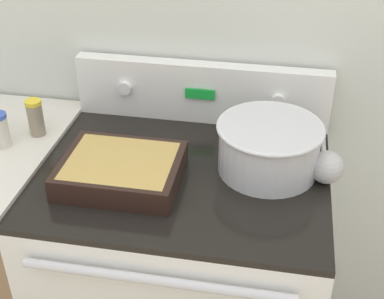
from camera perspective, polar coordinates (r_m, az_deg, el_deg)
kitchen_wall at (r=1.62m, az=1.49°, el=14.68°), size 8.00×0.05×2.50m
stove_range at (r=1.76m, az=-0.76°, el=-14.59°), size 0.78×0.66×0.92m
control_panel at (r=1.65m, az=1.04°, el=6.13°), size 0.78×0.07×0.19m
mixing_bowl at (r=1.43m, az=8.21°, el=0.48°), size 0.28×0.28×0.14m
casserole_dish at (r=1.41m, az=-7.56°, el=-2.10°), size 0.31×0.25×0.06m
ladle at (r=1.44m, az=14.16°, el=-1.77°), size 0.09×0.27×0.09m
spice_jar_yellow_cap at (r=1.63m, az=-16.35°, el=3.31°), size 0.05×0.05×0.11m
spice_jar_blue_cap at (r=1.60m, az=-19.76°, el=1.98°), size 0.05×0.05×0.10m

